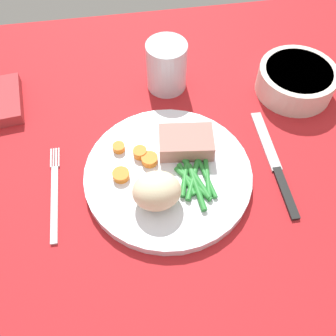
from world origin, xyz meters
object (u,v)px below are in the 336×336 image
dinner_plate (168,175)px  water_glass (167,69)px  knife (275,164)px  salad_bowl (296,79)px  meat_portion (186,142)px  fork (55,193)px

dinner_plate → water_glass: (2.88, 19.99, 2.97)cm
knife → salad_bowl: bearing=62.8°
water_glass → salad_bowl: (22.30, -4.90, -1.09)cm
water_glass → dinner_plate: bearing=-98.2°
dinner_plate → meat_portion: (3.42, 3.99, 2.24)cm
dinner_plate → fork: bearing=-179.1°
fork → knife: knife is taller
dinner_plate → knife: 16.92cm
meat_portion → water_glass: water_glass is taller
fork → water_glass: 28.71cm
fork → knife: size_ratio=0.81×
meat_portion → knife: size_ratio=0.40×
knife → salad_bowl: 17.63cm
salad_bowl → dinner_plate: bearing=-149.1°
dinner_plate → knife: (16.91, -0.29, -0.60)cm
dinner_plate → salad_bowl: bearing=30.9°
fork → water_glass: (20.04, 20.25, 3.57)cm
fork → salad_bowl: size_ratio=1.23×
salad_bowl → fork: bearing=-160.1°
water_glass → salad_bowl: size_ratio=0.65×
water_glass → knife: bearing=-55.3°
fork → salad_bowl: bearing=17.6°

